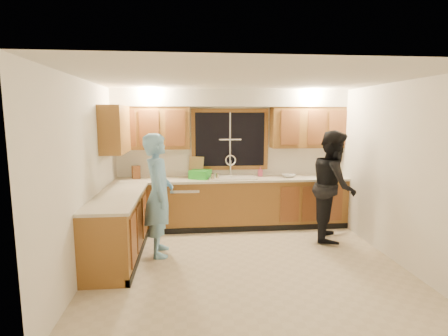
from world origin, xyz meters
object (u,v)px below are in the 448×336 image
object	(u,v)px
sink	(232,181)
man	(159,195)
woman	(333,185)
dish_crate	(200,174)
dishwasher	(185,207)
stove	(109,242)
knife_block	(136,172)
soap_bottle	(260,171)
bowl	(289,176)

from	to	relation	value
sink	man	xyz separation A→B (m)	(-1.22, -1.17, 0.03)
woman	dish_crate	distance (m)	2.30
dishwasher	stove	size ratio (longest dim) A/B	0.91
man	knife_block	xyz separation A→B (m)	(-0.50, 1.27, 0.14)
soap_bottle	woman	bearing A→B (deg)	-41.72
woman	soap_bottle	size ratio (longest dim) A/B	10.21
stove	knife_block	distance (m)	2.02
sink	bowl	bearing A→B (deg)	-2.51
knife_block	dish_crate	size ratio (longest dim) A/B	0.71
knife_block	soap_bottle	xyz separation A→B (m)	(2.27, 0.03, -0.03)
dishwasher	woman	distance (m)	2.60
stove	dish_crate	world-z (taller)	dish_crate
dishwasher	man	distance (m)	1.31
man	knife_block	distance (m)	1.37
stove	bowl	xyz separation A→B (m)	(2.84, 1.78, 0.50)
sink	stove	world-z (taller)	sink
stove	bowl	distance (m)	3.39
stove	man	world-z (taller)	man
soap_bottle	bowl	size ratio (longest dim) A/B	0.74
bowl	stove	bearing A→B (deg)	-147.98
knife_block	stove	bearing A→B (deg)	-118.89
stove	soap_bottle	xyz separation A→B (m)	(2.35, 1.96, 0.56)
woman	knife_block	xyz separation A→B (m)	(-3.31, 0.89, 0.13)
soap_bottle	man	bearing A→B (deg)	-143.62
stove	soap_bottle	world-z (taller)	soap_bottle
sink	soap_bottle	distance (m)	0.59
stove	man	distance (m)	0.98
man	knife_block	bearing A→B (deg)	17.36
knife_block	man	bearing A→B (deg)	-94.93
woman	stove	bearing A→B (deg)	126.27
dish_crate	soap_bottle	bearing A→B (deg)	6.61
knife_block	dish_crate	xyz separation A→B (m)	(1.15, -0.10, -0.04)
sink	bowl	world-z (taller)	sink
knife_block	woman	bearing A→B (deg)	-41.58
stove	man	size ratio (longest dim) A/B	0.50
sink	dishwasher	size ratio (longest dim) A/B	1.05
woman	knife_block	distance (m)	3.43
sink	dish_crate	xyz separation A→B (m)	(-0.57, 0.00, 0.13)
stove	bowl	bearing A→B (deg)	32.02
sink	soap_bottle	size ratio (longest dim) A/B	4.85
dishwasher	stove	bearing A→B (deg)	-117.69
dish_crate	bowl	distance (m)	1.62
soap_bottle	dishwasher	bearing A→B (deg)	-173.93
knife_block	dish_crate	distance (m)	1.15
dishwasher	soap_bottle	distance (m)	1.53
stove	dish_crate	size ratio (longest dim) A/B	2.73
woman	knife_block	world-z (taller)	woman
man	soap_bottle	world-z (taller)	man
dish_crate	soap_bottle	size ratio (longest dim) A/B	1.86
stove	dishwasher	bearing A→B (deg)	62.31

